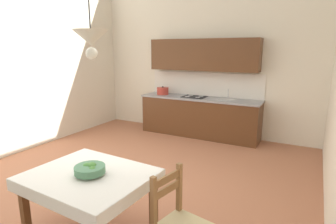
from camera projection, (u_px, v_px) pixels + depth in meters
ground_plane at (119, 191)px, 4.05m from camera, size 5.85×7.06×0.10m
wall_back at (204, 46)px, 6.42m from camera, size 5.85×0.12×4.08m
kitchen_cabinetry at (200, 99)px, 6.36m from camera, size 2.76×0.63×2.20m
dining_table at (90, 186)px, 2.81m from camera, size 1.25×1.05×0.75m
fruit_bowl at (90, 169)px, 2.73m from camera, size 0.30×0.30×0.12m
pendant_lamp at (91, 39)px, 2.51m from camera, size 0.32×0.32×0.80m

